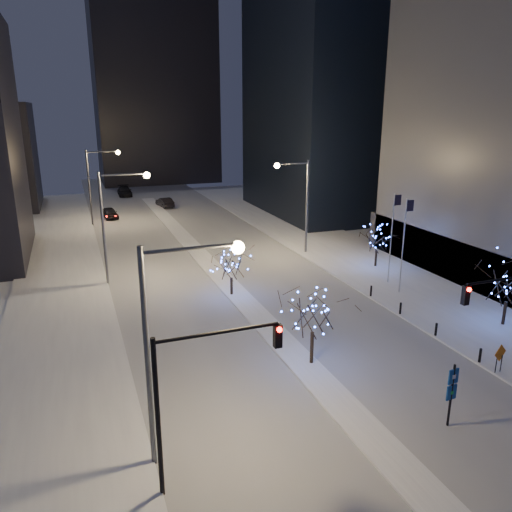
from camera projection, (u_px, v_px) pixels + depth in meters
name	position (u px, v px, depth m)	size (l,w,h in m)	color
ground	(373.00, 440.00, 23.66)	(160.00, 160.00, 0.00)	white
road	(196.00, 251.00, 55.10)	(20.00, 130.00, 0.02)	#B0B5C0
median	(208.00, 263.00, 50.59)	(2.00, 80.00, 0.15)	white
east_sidewalk	(391.00, 276.00, 46.63)	(10.00, 90.00, 0.15)	white
west_sidewalk	(60.00, 320.00, 36.92)	(8.00, 90.00, 0.15)	white
horizon_block	(154.00, 79.00, 102.36)	(24.00, 14.00, 42.00)	black
street_lamp_w_near	(171.00, 325.00, 20.62)	(4.40, 0.56, 10.00)	#595E66
street_lamp_w_mid	(115.00, 212.00, 43.08)	(4.40, 0.56, 10.00)	#595E66
street_lamp_w_far	(97.00, 177.00, 65.54)	(4.40, 0.56, 10.00)	#595E66
street_lamp_east	(299.00, 195.00, 52.15)	(3.90, 0.56, 10.00)	#595E66
traffic_signal_west	(196.00, 384.00, 19.48)	(5.26, 0.43, 7.00)	black
flagpoles	(398.00, 235.00, 42.27)	(1.35, 2.60, 8.00)	silver
bollards	(417.00, 318.00, 35.88)	(0.16, 12.16, 0.90)	black
car_near	(110.00, 213.00, 71.20)	(1.80, 4.47, 1.52)	black
car_mid	(165.00, 202.00, 79.26)	(1.62, 4.65, 1.53)	black
car_far	(125.00, 191.00, 89.66)	(2.31, 5.68, 1.65)	black
holiday_tree_median_near	(313.00, 310.00, 29.58)	(4.39, 4.39, 5.27)	black
holiday_tree_median_far	(231.00, 263.00, 41.05)	(4.50, 4.50, 4.36)	black
holiday_tree_plaza_near	(509.00, 281.00, 35.10)	(4.63, 4.63, 5.13)	black
holiday_tree_plaza_far	(377.00, 238.00, 48.55)	(3.69, 3.69, 4.35)	black
wayfinding_sign	(452.00, 389.00, 24.14)	(0.60, 0.14, 3.37)	black
construction_sign	(500.00, 356.00, 29.15)	(1.07, 0.27, 1.79)	black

